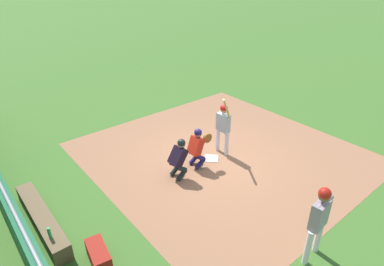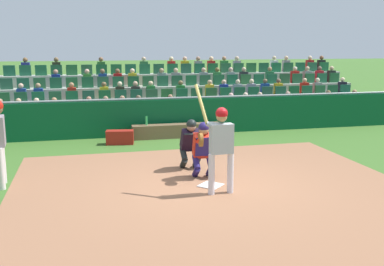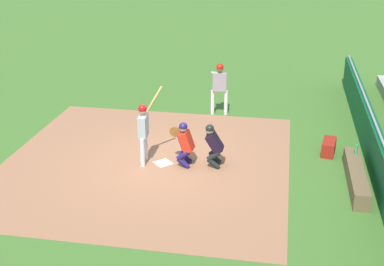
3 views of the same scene
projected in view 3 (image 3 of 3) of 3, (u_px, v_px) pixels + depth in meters
name	position (u px, v px, depth m)	size (l,w,h in m)	color
ground_plane	(163.00, 164.00, 14.91)	(160.00, 160.00, 0.00)	#3C6726
infield_dirt_patch	(146.00, 162.00, 14.99)	(8.34, 8.05, 0.01)	#956345
home_plate_marker	(163.00, 163.00, 14.90)	(0.44, 0.44, 0.02)	white
batter_at_plate	(144.00, 127.00, 14.54)	(0.72, 0.61, 2.19)	silver
catcher_crouching	(184.00, 141.00, 14.55)	(0.48, 0.72, 1.31)	#211852
home_plate_umpire	(213.00, 143.00, 14.52)	(0.46, 0.51, 1.25)	black
dugout_wall	(378.00, 160.00, 13.73)	(17.62, 0.24, 1.26)	#094B27
dugout_bench	(356.00, 177.00, 13.66)	(2.88, 0.40, 0.44)	brown
water_bottle_on_bench	(356.00, 149.00, 14.39)	(0.07, 0.07, 0.28)	green
equipment_duffel_bag	(329.00, 147.00, 15.46)	(0.82, 0.36, 0.42)	maroon
on_deck_batter	(220.00, 83.00, 18.23)	(0.26, 0.64, 1.85)	silver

